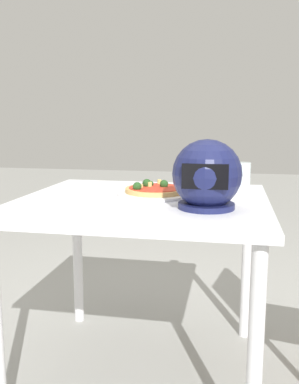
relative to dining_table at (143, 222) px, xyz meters
The scene contains 6 objects.
ground_plane 0.67m from the dining_table, ahead, with size 14.00×14.00×0.00m, color #9E9E99.
dining_table is the anchor object (origin of this frame).
pizza_plate 0.15m from the dining_table, 111.49° to the right, with size 0.34×0.34×0.01m, color white.
pizza 0.16m from the dining_table, 109.71° to the right, with size 0.26×0.26×0.05m.
motorcycle_helmet 0.37m from the dining_table, 152.47° to the left, with size 0.25×0.25×0.25m.
drinking_glass 0.54m from the dining_table, 141.17° to the right, with size 0.07×0.07×0.12m, color silver.
Camera 1 is at (-0.35, 1.64, 1.09)m, focal length 39.41 mm.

